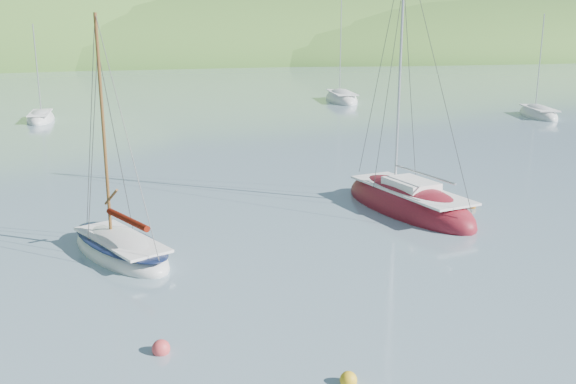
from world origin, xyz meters
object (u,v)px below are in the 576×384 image
object	(u,v)px
sloop_red	(408,205)
distant_sloop_d	(538,115)
distant_sloop_b	(341,100)
daysailer_white	(121,249)
distant_sloop_a	(41,119)

from	to	relation	value
sloop_red	distant_sloop_d	world-z (taller)	sloop_red
sloop_red	distant_sloop_d	distance (m)	36.69
distant_sloop_b	sloop_red	bearing A→B (deg)	-97.89
daysailer_white	distant_sloop_b	xyz separation A→B (m)	(26.04, 45.23, -0.01)
daysailer_white	distant_sloop_b	distance (m)	52.19
sloop_red	distant_sloop_b	bearing A→B (deg)	62.73
distant_sloop_b	distant_sloop_d	bearing A→B (deg)	-42.97
daysailer_white	distant_sloop_b	size ratio (longest dim) A/B	0.74
daysailer_white	sloop_red	size ratio (longest dim) A/B	0.73
distant_sloop_a	distant_sloop_d	size ratio (longest dim) A/B	0.90
distant_sloop_b	distant_sloop_d	xyz separation A→B (m)	(13.42, -17.13, -0.03)
distant_sloop_a	distant_sloop_d	distance (m)	46.29
sloop_red	daysailer_white	bearing A→B (deg)	-179.42
daysailer_white	distant_sloop_d	distance (m)	48.44
sloop_red	distant_sloop_b	distance (m)	44.59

